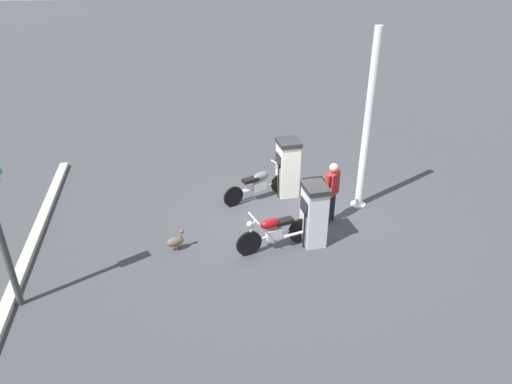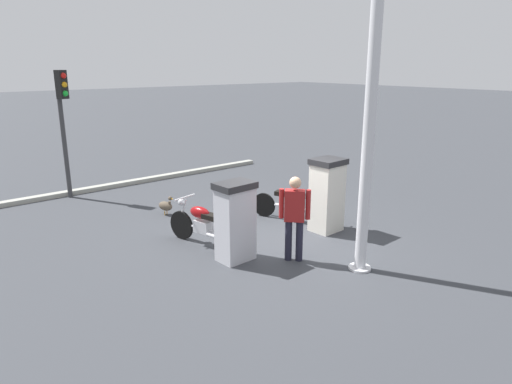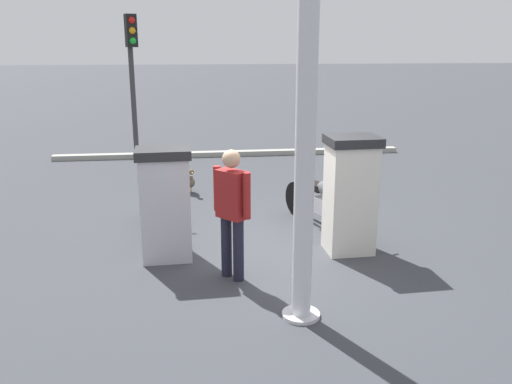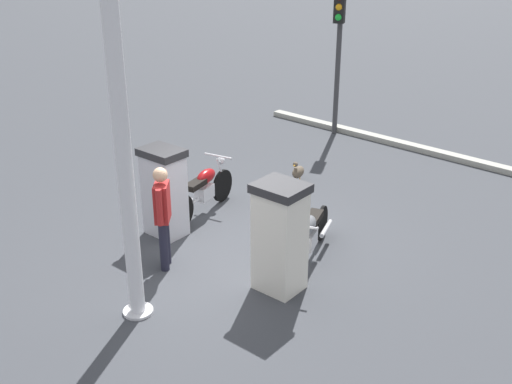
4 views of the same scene
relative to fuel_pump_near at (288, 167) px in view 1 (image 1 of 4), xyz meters
The scene contains 9 objects.
ground_plane 1.49m from the fuel_pump_near, 79.82° to the left, with size 120.00×120.00×0.00m, color #383A3F.
fuel_pump_near is the anchor object (origin of this frame).
fuel_pump_far 2.46m from the fuel_pump_near, 90.00° to the left, with size 0.56×0.72×1.49m.
motorcycle_near_pump 0.92m from the fuel_pump_near, ahead, with size 1.95×0.92×0.93m.
motorcycle_far_pump 2.74m from the fuel_pump_near, 69.73° to the left, with size 1.86×0.67×0.94m.
attendant_person 1.78m from the fuel_pump_near, 113.26° to the left, with size 0.48×0.45×1.59m.
wandering_duck 3.89m from the fuel_pump_near, 34.98° to the left, with size 0.48×0.31×0.49m.
canopy_support_pole 2.44m from the fuel_pump_near, 150.29° to the left, with size 0.40×0.40×4.60m.
road_edge_kerb 6.59m from the fuel_pump_near, 10.80° to the left, with size 0.35×8.63×0.12m.
Camera 1 is at (2.73, 9.90, 6.12)m, focal length 32.41 mm.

